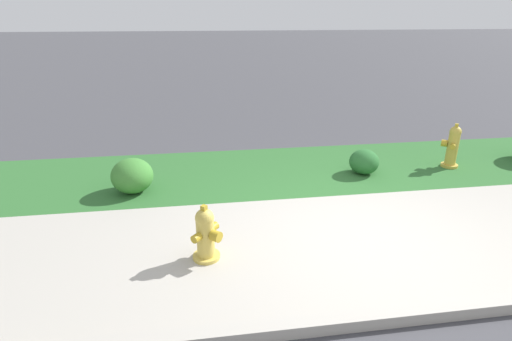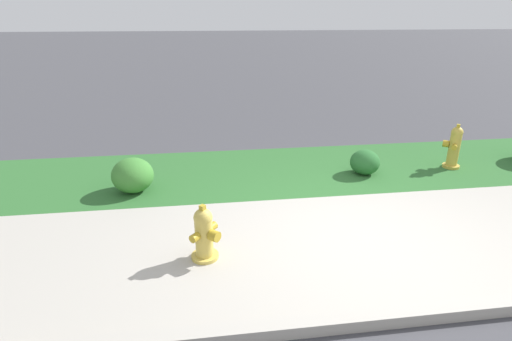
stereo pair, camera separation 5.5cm
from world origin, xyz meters
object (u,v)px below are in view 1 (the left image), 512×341
Objects in this scene: fire_hydrant_at_driveway at (452,146)px; shrub_bush_far_verge at (364,162)px; fire_hydrant_mid_block at (206,234)px; shrub_bush_mid_verge at (132,176)px.

fire_hydrant_at_driveway is 1.65m from shrub_bush_far_verge.
fire_hydrant_mid_block is 2.22m from shrub_bush_mid_verge.
shrub_bush_far_verge is at bearing 128.55° from fire_hydrant_at_driveway.
fire_hydrant_at_driveway is 1.19× the size of fire_hydrant_mid_block.
fire_hydrant_mid_block is 3.47m from shrub_bush_far_verge.
shrub_bush_far_verge is (2.71, 2.16, -0.10)m from fire_hydrant_mid_block.
fire_hydrant_mid_block is at bearing 152.98° from fire_hydrant_at_driveway.
shrub_bush_far_verge is 0.79× the size of shrub_bush_mid_verge.
fire_hydrant_at_driveway is at bearing 159.27° from fire_hydrant_mid_block.
shrub_bush_mid_verge reaches higher than shrub_bush_far_verge.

